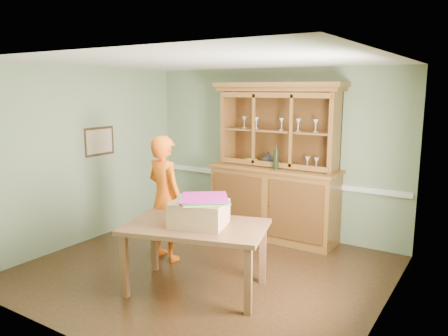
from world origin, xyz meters
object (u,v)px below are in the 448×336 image
Objects in this scene: cardboard_box at (199,213)px; person at (165,198)px; china_hutch at (275,185)px; dining_table at (196,233)px.

person reaches higher than cardboard_box.
china_hutch is 1.87m from person.
dining_table is 0.24m from cardboard_box.
cardboard_box is (0.05, 0.00, 0.24)m from dining_table.
china_hutch is 1.41× the size of person.
china_hutch is 2.23m from cardboard_box.
person is (-0.97, 0.59, 0.16)m from dining_table.
china_hutch is 2.23m from dining_table.
china_hutch is at bearing 92.82° from cardboard_box.
cardboard_box is 0.35× the size of person.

